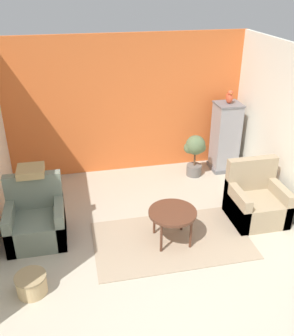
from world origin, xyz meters
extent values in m
plane|color=#B2A893|center=(0.00, 0.00, 0.00)|extent=(20.00, 20.00, 0.00)
cube|color=orange|center=(0.00, 3.49, 1.25)|extent=(4.38, 0.06, 2.50)
cube|color=silver|center=(2.16, 1.73, 1.25)|extent=(0.06, 3.46, 2.50)
cube|color=gray|center=(0.23, 1.13, 0.01)|extent=(2.18, 1.27, 0.01)
cylinder|color=#512D1E|center=(0.23, 1.13, 0.47)|extent=(0.66, 0.66, 0.04)
cylinder|color=#512D1E|center=(0.02, 0.93, 0.23)|extent=(0.04, 0.04, 0.45)
cylinder|color=#512D1E|center=(0.43, 0.93, 0.23)|extent=(0.04, 0.04, 0.45)
cylinder|color=#512D1E|center=(0.02, 1.34, 0.23)|extent=(0.04, 0.04, 0.45)
cylinder|color=#512D1E|center=(0.43, 1.34, 0.23)|extent=(0.04, 0.04, 0.45)
cube|color=slate|center=(-1.61, 1.54, 0.19)|extent=(0.78, 0.72, 0.38)
cube|color=slate|center=(-1.61, 1.83, 0.64)|extent=(0.78, 0.14, 0.52)
cube|color=slate|center=(-1.94, 1.54, 0.28)|extent=(0.12, 0.72, 0.57)
cube|color=slate|center=(-1.28, 1.54, 0.28)|extent=(0.12, 0.72, 0.57)
cube|color=#9E896B|center=(1.61, 1.36, 0.19)|extent=(0.78, 0.72, 0.38)
cube|color=#9E896B|center=(1.61, 1.65, 0.64)|extent=(0.78, 0.14, 0.52)
cube|color=#9E896B|center=(1.28, 1.36, 0.28)|extent=(0.12, 0.72, 0.57)
cube|color=#9E896B|center=(1.94, 1.36, 0.28)|extent=(0.12, 0.72, 0.57)
cube|color=slate|center=(1.78, 3.06, 0.04)|extent=(0.47, 0.47, 0.07)
cube|color=#939399|center=(1.78, 3.06, 0.67)|extent=(0.43, 0.43, 1.20)
cube|color=slate|center=(1.78, 3.06, 1.29)|extent=(0.46, 0.46, 0.03)
ellipsoid|color=#D14C2D|center=(1.78, 3.06, 1.40)|extent=(0.12, 0.14, 0.18)
sphere|color=#D14C2D|center=(1.78, 3.04, 1.50)|extent=(0.10, 0.10, 0.10)
cone|color=gold|center=(1.78, 3.00, 1.49)|extent=(0.04, 0.04, 0.04)
cone|color=#D14C2D|center=(1.78, 3.13, 1.38)|extent=(0.06, 0.12, 0.16)
cylinder|color=#66605B|center=(1.16, 2.93, 0.10)|extent=(0.28, 0.28, 0.20)
cylinder|color=brown|center=(1.16, 2.93, 0.35)|extent=(0.03, 0.03, 0.28)
sphere|color=#566B47|center=(1.16, 2.93, 0.61)|extent=(0.35, 0.35, 0.35)
sphere|color=#566B47|center=(1.06, 2.96, 0.55)|extent=(0.21, 0.21, 0.21)
sphere|color=#566B47|center=(1.24, 2.90, 0.57)|extent=(0.19, 0.19, 0.19)
cylinder|color=tan|center=(-1.64, 0.54, 0.13)|extent=(0.35, 0.35, 0.25)
cylinder|color=#957E57|center=(-1.64, 0.54, 0.24)|extent=(0.37, 0.37, 0.02)
cube|color=tan|center=(-1.61, 1.83, 0.95)|extent=(0.36, 0.36, 0.10)
camera|label=1|loc=(-1.01, -2.93, 3.34)|focal=40.00mm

